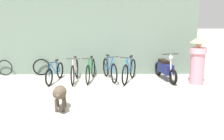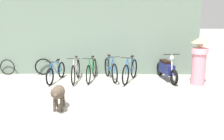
# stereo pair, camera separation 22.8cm
# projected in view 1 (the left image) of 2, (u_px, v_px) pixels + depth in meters

# --- Properties ---
(ground_plane) EXTENTS (60.00, 60.00, 0.00)m
(ground_plane) POSITION_uv_depth(u_px,v_px,m) (87.00, 105.00, 7.02)
(ground_plane) COLOR #9E998E
(shop_wall_back) EXTENTS (8.03, 0.20, 3.16)m
(shop_wall_back) POSITION_uv_depth(u_px,v_px,m) (94.00, 34.00, 10.17)
(shop_wall_back) COLOR slate
(shop_wall_back) RESTS_ON ground
(bicycle_0) EXTENTS (0.46, 1.65, 0.79)m
(bicycle_0) POSITION_uv_depth(u_px,v_px,m) (55.00, 73.00, 9.28)
(bicycle_0) COLOR black
(bicycle_0) RESTS_ON ground
(bicycle_1) EXTENTS (0.46, 1.74, 0.90)m
(bicycle_1) POSITION_uv_depth(u_px,v_px,m) (75.00, 71.00, 9.33)
(bicycle_1) COLOR black
(bicycle_1) RESTS_ON ground
(bicycle_2) EXTENTS (0.46, 1.76, 0.87)m
(bicycle_2) POSITION_uv_depth(u_px,v_px,m) (91.00, 70.00, 9.48)
(bicycle_2) COLOR black
(bicycle_2) RESTS_ON ground
(bicycle_3) EXTENTS (0.60, 1.71, 0.91)m
(bicycle_3) POSITION_uv_depth(u_px,v_px,m) (110.00, 70.00, 9.56)
(bicycle_3) COLOR black
(bicycle_3) RESTS_ON ground
(bicycle_4) EXTENTS (0.66, 1.67, 0.93)m
(bicycle_4) POSITION_uv_depth(u_px,v_px,m) (129.00, 71.00, 9.32)
(bicycle_4) COLOR black
(bicycle_4) RESTS_ON ground
(motorcycle) EXTENTS (0.60, 1.86, 1.02)m
(motorcycle) POSITION_uv_depth(u_px,v_px,m) (165.00, 69.00, 9.52)
(motorcycle) COLOR black
(motorcycle) RESTS_ON ground
(stray_dog) EXTENTS (0.38, 1.13, 0.69)m
(stray_dog) POSITION_uv_depth(u_px,v_px,m) (60.00, 93.00, 6.55)
(stray_dog) COLOR #4C3F33
(stray_dog) RESTS_ON ground
(person_in_robes) EXTENTS (0.79, 0.79, 1.64)m
(person_in_robes) POSITION_uv_depth(u_px,v_px,m) (198.00, 59.00, 8.89)
(person_in_robes) COLOR pink
(person_in_robes) RESTS_ON ground
(spare_tire_left) EXTENTS (0.65, 0.19, 0.66)m
(spare_tire_left) POSITION_uv_depth(u_px,v_px,m) (41.00, 67.00, 10.19)
(spare_tire_left) COLOR black
(spare_tire_left) RESTS_ON ground
(spare_tire_right) EXTENTS (0.61, 0.10, 0.61)m
(spare_tire_right) POSITION_uv_depth(u_px,v_px,m) (5.00, 68.00, 10.18)
(spare_tire_right) COLOR black
(spare_tire_right) RESTS_ON ground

